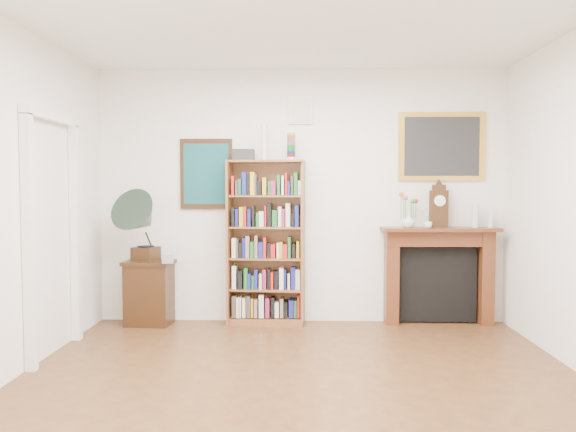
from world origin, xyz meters
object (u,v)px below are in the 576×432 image
at_px(bookshelf, 266,233).
at_px(cd_stack, 168,259).
at_px(teacup, 428,225).
at_px(side_cabinet, 149,293).
at_px(gramophone, 142,221).
at_px(bottle_left, 475,216).
at_px(mantel_clock, 439,207).
at_px(bottle_right, 491,218).
at_px(fireplace, 438,267).
at_px(flower_vase, 408,221).

bearing_deg(bookshelf, cd_stack, -164.44).
height_order(bookshelf, teacup, bookshelf).
relative_size(side_cabinet, gramophone, 0.89).
bearing_deg(bottle_left, mantel_clock, 176.00).
xyz_separation_m(bookshelf, teacup, (1.74, -0.07, 0.10)).
bearing_deg(teacup, bookshelf, 177.76).
bearing_deg(bottle_left, bookshelf, -179.14).
relative_size(side_cabinet, cd_stack, 5.84).
distance_m(gramophone, bottle_right, 3.78).
xyz_separation_m(bookshelf, side_cabinet, (-1.28, -0.04, -0.65)).
height_order(cd_stack, bottle_right, bottle_right).
distance_m(bookshelf, cd_stack, 1.09).
distance_m(bookshelf, bottle_right, 2.45).
height_order(fireplace, flower_vase, flower_vase).
bearing_deg(flower_vase, bottle_right, 3.19).
bearing_deg(flower_vase, fireplace, 10.06).
bearing_deg(fireplace, mantel_clock, -127.11).
height_order(flower_vase, bottle_right, bottle_right).
xyz_separation_m(bookshelf, flower_vase, (1.54, 0.01, 0.14)).
distance_m(cd_stack, bottle_left, 3.35).
bearing_deg(flower_vase, teacup, -22.47).
bearing_deg(bottle_left, fireplace, 174.11).
xyz_separation_m(bookshelf, gramophone, (-1.33, -0.12, 0.14)).
relative_size(bookshelf, bottle_right, 10.33).
bearing_deg(bottle_right, fireplace, 178.88).
height_order(bookshelf, flower_vase, bookshelf).
bearing_deg(side_cabinet, bottle_left, 5.44).
height_order(bookshelf, side_cabinet, bookshelf).
relative_size(side_cabinet, mantel_clock, 1.50).
bearing_deg(mantel_clock, fireplace, 63.88).
xyz_separation_m(bookshelf, cd_stack, (-1.04, -0.19, -0.26)).
distance_m(cd_stack, flower_vase, 2.62).
height_order(teacup, bottle_left, bottle_left).
height_order(bookshelf, fireplace, bookshelf).
bearing_deg(mantel_clock, teacup, -127.63).
bearing_deg(bookshelf, mantel_clock, 6.84).
bearing_deg(bookshelf, bottle_right, 6.44).
xyz_separation_m(gramophone, bottle_right, (3.77, 0.19, 0.02)).
height_order(gramophone, flower_vase, gramophone).
distance_m(bookshelf, teacup, 1.74).
xyz_separation_m(mantel_clock, flower_vase, (-0.34, -0.05, -0.15)).
relative_size(flower_vase, teacup, 1.70).
bearing_deg(bottle_left, teacup, -169.15).
relative_size(gramophone, bottle_right, 3.94).
bearing_deg(gramophone, bottle_right, 18.96).
xyz_separation_m(side_cabinet, teacup, (3.02, -0.03, 0.75)).
distance_m(gramophone, flower_vase, 2.87).
height_order(bottle_left, bottle_right, bottle_left).
bearing_deg(gramophone, bookshelf, 21.46).
bearing_deg(side_cabinet, flower_vase, 5.29).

